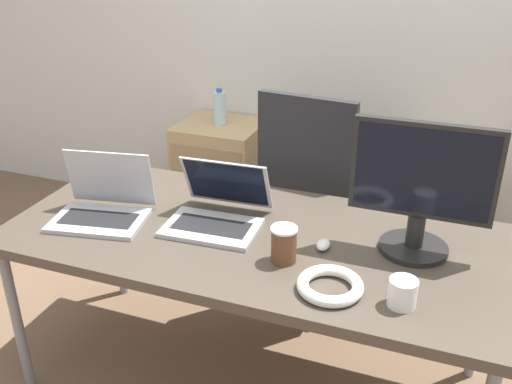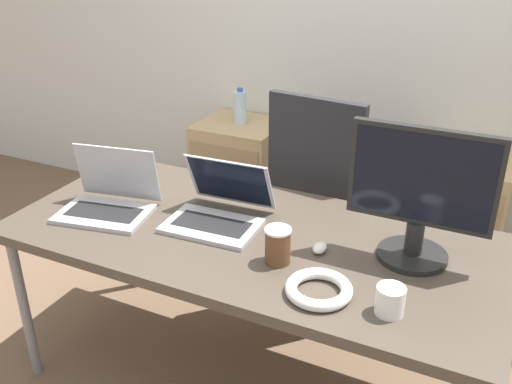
{
  "view_description": "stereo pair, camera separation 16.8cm",
  "coord_description": "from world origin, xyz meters",
  "px_view_note": "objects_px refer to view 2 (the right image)",
  "views": [
    {
      "loc": [
        0.65,
        -1.69,
        1.74
      ],
      "look_at": [
        0.0,
        0.04,
        0.85
      ],
      "focal_mm": 40.0,
      "sensor_mm": 36.0,
      "label": 1
    },
    {
      "loc": [
        0.8,
        -1.63,
        1.74
      ],
      "look_at": [
        0.0,
        0.04,
        0.85
      ],
      "focal_mm": 40.0,
      "sensor_mm": 36.0,
      "label": 2
    }
  ],
  "objects_px": {
    "coffee_cup_brown": "(278,246)",
    "cable_coil": "(319,289)",
    "cabinet_right": "(454,219)",
    "cabinet_left": "(241,177)",
    "water_bottle": "(240,107)",
    "office_chair": "(328,223)",
    "monitor": "(420,195)",
    "coffee_cup_white": "(390,300)",
    "mouse": "(320,248)",
    "laptop_right": "(109,200)",
    "laptop_left": "(218,210)"
  },
  "relations": [
    {
      "from": "laptop_right",
      "to": "coffee_cup_white",
      "type": "bearing_deg",
      "value": -8.04
    },
    {
      "from": "monitor",
      "to": "cabinet_left",
      "type": "bearing_deg",
      "value": 138.21
    },
    {
      "from": "cable_coil",
      "to": "mouse",
      "type": "bearing_deg",
      "value": 109.33
    },
    {
      "from": "coffee_cup_brown",
      "to": "coffee_cup_white",
      "type": "bearing_deg",
      "value": -15.35
    },
    {
      "from": "office_chair",
      "to": "cabinet_left",
      "type": "xyz_separation_m",
      "value": [
        -0.71,
        0.44,
        -0.07
      ]
    },
    {
      "from": "office_chair",
      "to": "monitor",
      "type": "height_order",
      "value": "monitor"
    },
    {
      "from": "cabinet_left",
      "to": "water_bottle",
      "type": "bearing_deg",
      "value": 90.0
    },
    {
      "from": "laptop_left",
      "to": "cable_coil",
      "type": "bearing_deg",
      "value": -28.46
    },
    {
      "from": "cabinet_right",
      "to": "monitor",
      "type": "bearing_deg",
      "value": -91.99
    },
    {
      "from": "cabinet_right",
      "to": "water_bottle",
      "type": "xyz_separation_m",
      "value": [
        -1.24,
        0.0,
        0.43
      ]
    },
    {
      "from": "laptop_left",
      "to": "cabinet_left",
      "type": "bearing_deg",
      "value": 113.28
    },
    {
      "from": "water_bottle",
      "to": "cabinet_right",
      "type": "bearing_deg",
      "value": -0.1
    },
    {
      "from": "office_chair",
      "to": "coffee_cup_brown",
      "type": "bearing_deg",
      "value": -83.41
    },
    {
      "from": "monitor",
      "to": "mouse",
      "type": "height_order",
      "value": "monitor"
    },
    {
      "from": "water_bottle",
      "to": "laptop_left",
      "type": "bearing_deg",
      "value": -66.76
    },
    {
      "from": "laptop_left",
      "to": "laptop_right",
      "type": "xyz_separation_m",
      "value": [
        -0.43,
        -0.11,
        0.0
      ]
    },
    {
      "from": "coffee_cup_white",
      "to": "laptop_left",
      "type": "bearing_deg",
      "value": 159.38
    },
    {
      "from": "monitor",
      "to": "coffee_cup_brown",
      "type": "xyz_separation_m",
      "value": [
        -0.4,
        -0.22,
        -0.17
      ]
    },
    {
      "from": "monitor",
      "to": "mouse",
      "type": "distance_m",
      "value": 0.38
    },
    {
      "from": "cabinet_right",
      "to": "mouse",
      "type": "height_order",
      "value": "mouse"
    },
    {
      "from": "office_chair",
      "to": "cabinet_right",
      "type": "bearing_deg",
      "value": 39.54
    },
    {
      "from": "cabinet_right",
      "to": "water_bottle",
      "type": "bearing_deg",
      "value": 179.9
    },
    {
      "from": "cabinet_right",
      "to": "coffee_cup_brown",
      "type": "relative_size",
      "value": 5.39
    },
    {
      "from": "coffee_cup_white",
      "to": "water_bottle",
      "type": "bearing_deg",
      "value": 130.58
    },
    {
      "from": "cabinet_right",
      "to": "laptop_right",
      "type": "relative_size",
      "value": 1.78
    },
    {
      "from": "water_bottle",
      "to": "laptop_right",
      "type": "xyz_separation_m",
      "value": [
        0.06,
        -1.25,
        -0.02
      ]
    },
    {
      "from": "coffee_cup_white",
      "to": "mouse",
      "type": "bearing_deg",
      "value": 142.12
    },
    {
      "from": "coffee_cup_brown",
      "to": "cable_coil",
      "type": "height_order",
      "value": "coffee_cup_brown"
    },
    {
      "from": "laptop_left",
      "to": "coffee_cup_white",
      "type": "xyz_separation_m",
      "value": [
        0.72,
        -0.27,
        -0.0
      ]
    },
    {
      "from": "water_bottle",
      "to": "coffee_cup_white",
      "type": "height_order",
      "value": "water_bottle"
    },
    {
      "from": "laptop_left",
      "to": "monitor",
      "type": "distance_m",
      "value": 0.74
    },
    {
      "from": "laptop_left",
      "to": "coffee_cup_brown",
      "type": "relative_size",
      "value": 2.82
    },
    {
      "from": "water_bottle",
      "to": "mouse",
      "type": "xyz_separation_m",
      "value": [
        0.91,
        -1.18,
        -0.05
      ]
    },
    {
      "from": "office_chair",
      "to": "mouse",
      "type": "xyz_separation_m",
      "value": [
        0.2,
        -0.73,
        0.31
      ]
    },
    {
      "from": "laptop_right",
      "to": "mouse",
      "type": "bearing_deg",
      "value": 4.73
    },
    {
      "from": "cable_coil",
      "to": "monitor",
      "type": "bearing_deg",
      "value": 57.42
    },
    {
      "from": "office_chair",
      "to": "monitor",
      "type": "bearing_deg",
      "value": -51.79
    },
    {
      "from": "office_chair",
      "to": "cabinet_left",
      "type": "distance_m",
      "value": 0.84
    },
    {
      "from": "cabinet_right",
      "to": "monitor",
      "type": "distance_m",
      "value": 1.23
    },
    {
      "from": "cabinet_right",
      "to": "coffee_cup_brown",
      "type": "distance_m",
      "value": 1.43
    },
    {
      "from": "mouse",
      "to": "cabinet_left",
      "type": "bearing_deg",
      "value": 127.72
    },
    {
      "from": "cabinet_left",
      "to": "laptop_right",
      "type": "distance_m",
      "value": 1.32
    },
    {
      "from": "coffee_cup_white",
      "to": "coffee_cup_brown",
      "type": "distance_m",
      "value": 0.42
    },
    {
      "from": "cabinet_right",
      "to": "coffee_cup_brown",
      "type": "xyz_separation_m",
      "value": [
        -0.44,
        -1.3,
        0.43
      ]
    },
    {
      "from": "cabinet_left",
      "to": "cabinet_right",
      "type": "distance_m",
      "value": 1.24
    },
    {
      "from": "mouse",
      "to": "monitor",
      "type": "bearing_deg",
      "value": 18.62
    },
    {
      "from": "office_chair",
      "to": "coffee_cup_white",
      "type": "bearing_deg",
      "value": -62.5
    },
    {
      "from": "mouse",
      "to": "coffee_cup_white",
      "type": "height_order",
      "value": "coffee_cup_white"
    },
    {
      "from": "cabinet_right",
      "to": "mouse",
      "type": "relative_size",
      "value": 9.72
    },
    {
      "from": "cabinet_left",
      "to": "water_bottle",
      "type": "xyz_separation_m",
      "value": [
        0.0,
        0.0,
        0.43
      ]
    }
  ]
}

